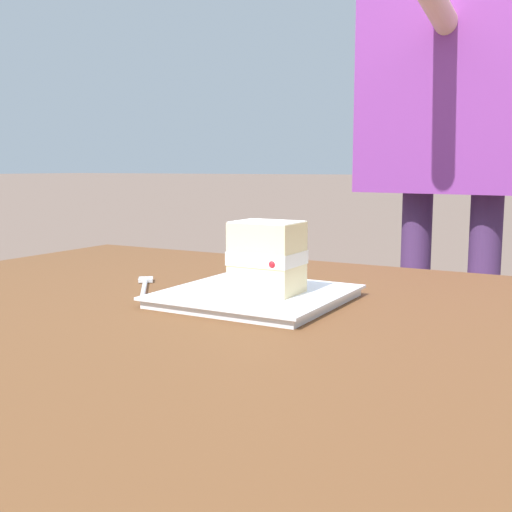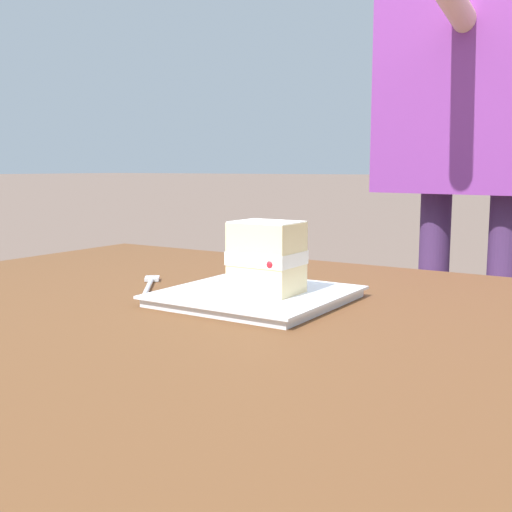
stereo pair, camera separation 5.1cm
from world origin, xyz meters
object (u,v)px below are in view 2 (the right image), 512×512
object	(u,v)px
dessert_plate	(256,296)
dessert_fork	(149,285)
patio_table	(283,390)
cake_slice	(267,257)
diner_person	(476,80)

from	to	relation	value
dessert_plate	dessert_fork	size ratio (longest dim) A/B	1.71
patio_table	dessert_plate	bearing A→B (deg)	136.37
dessert_plate	dessert_fork	distance (m)	0.21
patio_table	dessert_fork	world-z (taller)	dessert_fork
patio_table	dessert_fork	xyz separation A→B (m)	(-0.31, 0.10, 0.09)
patio_table	cake_slice	distance (m)	0.20
patio_table	dessert_fork	size ratio (longest dim) A/B	10.67
dessert_fork	dessert_plate	bearing A→B (deg)	-0.33
cake_slice	dessert_plate	bearing A→B (deg)	176.02
cake_slice	diner_person	distance (m)	0.93
dessert_plate	patio_table	bearing A→B (deg)	-43.63
patio_table	dessert_fork	bearing A→B (deg)	162.14
dessert_fork	diner_person	world-z (taller)	diner_person
dessert_plate	dessert_fork	bearing A→B (deg)	179.67
patio_table	diner_person	world-z (taller)	diner_person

